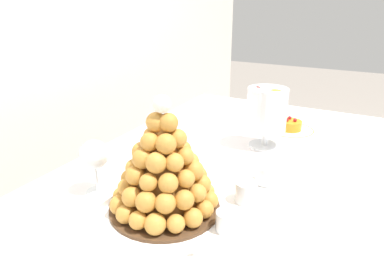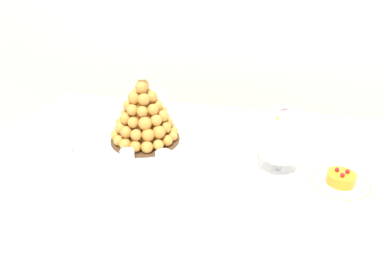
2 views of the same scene
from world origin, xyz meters
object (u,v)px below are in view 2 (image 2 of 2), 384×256
croquembouche (144,115)px  dessert_cup_right (197,167)px  serving_tray (138,149)px  macaron_goblet (282,136)px  dessert_cup_left (63,148)px  dessert_cup_mid_left (95,154)px  dessert_cup_centre (127,157)px  fruit_tart_plate (340,181)px  dessert_cup_mid_right (164,160)px  wine_glass (158,97)px  creme_brulee_ramekin (84,134)px

croquembouche → dessert_cup_right: croquembouche is taller
serving_tray → dessert_cup_right: size_ratio=10.67×
serving_tray → macaron_goblet: (0.51, -0.03, 0.13)m
serving_tray → dessert_cup_left: bearing=-158.3°
croquembouche → dessert_cup_mid_left: bearing=-126.0°
dessert_cup_centre → fruit_tart_plate: bearing=2.4°
croquembouche → dessert_cup_centre: (-0.01, -0.16, -0.09)m
macaron_goblet → fruit_tart_plate: size_ratio=1.19×
dessert_cup_left → dessert_cup_mid_left: size_ratio=1.13×
dessert_cup_mid_left → fruit_tart_plate: size_ratio=0.27×
dessert_cup_left → dessert_cup_mid_left: (0.13, -0.01, -0.00)m
dessert_cup_mid_right → macaron_goblet: 0.40m
dessert_cup_mid_right → wine_glass: size_ratio=0.37×
dessert_cup_mid_left → wine_glass: wine_glass is taller
dessert_cup_right → wine_glass: size_ratio=0.42×
dessert_cup_mid_right → macaron_goblet: macaron_goblet is taller
dessert_cup_mid_left → creme_brulee_ramekin: dessert_cup_mid_left is taller
dessert_cup_left → creme_brulee_ramekin: 0.14m
dessert_cup_left → dessert_cup_right: size_ratio=0.94×
fruit_tart_plate → croquembouche: bearing=169.0°
serving_tray → dessert_cup_mid_left: 0.16m
dessert_cup_left → dessert_cup_centre: (0.24, -0.00, -0.00)m
croquembouche → dessert_cup_mid_right: bearing=-52.9°
serving_tray → croquembouche: size_ratio=2.35×
creme_brulee_ramekin → fruit_tart_plate: (0.93, -0.11, -0.01)m
dessert_cup_centre → dessert_cup_left: bearing=179.5°
dessert_cup_left → wine_glass: wine_glass is taller
croquembouche → macaron_goblet: bearing=-10.5°
croquembouche → dessert_cup_mid_right: size_ratio=5.12×
dessert_cup_right → fruit_tart_plate: (0.45, 0.04, -0.02)m
serving_tray → fruit_tart_plate: fruit_tart_plate is taller
dessert_cup_centre → dessert_cup_mid_right: (0.13, 0.00, 0.00)m
croquembouche → dessert_cup_mid_left: size_ratio=5.50×
croquembouche → dessert_cup_left: croquembouche is taller
creme_brulee_ramekin → dessert_cup_mid_right: bearing=-20.2°
serving_tray → dessert_cup_mid_right: dessert_cup_mid_right is taller
serving_tray → croquembouche: (0.01, 0.06, 0.11)m
dessert_cup_right → dessert_cup_left: bearing=178.3°
dessert_cup_left → croquembouche: bearing=32.7°
serving_tray → creme_brulee_ramekin: creme_brulee_ramekin is taller
dessert_cup_left → wine_glass: (0.24, 0.37, 0.07)m
serving_tray → dessert_cup_mid_left: (-0.12, -0.11, 0.03)m
dessert_cup_centre → fruit_tart_plate: (0.70, 0.03, -0.02)m
dessert_cup_left → dessert_cup_right: dessert_cup_left is taller
fruit_tart_plate → wine_glass: size_ratio=1.27×
croquembouche → wine_glass: bearing=92.3°
serving_tray → dessert_cup_mid_left: dessert_cup_mid_left is taller
macaron_goblet → wine_glass: macaron_goblet is taller
macaron_goblet → wine_glass: size_ratio=1.52×
creme_brulee_ramekin → macaron_goblet: macaron_goblet is taller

